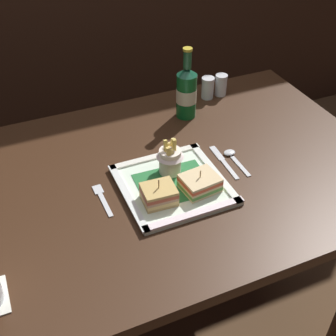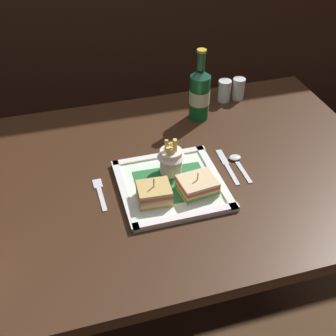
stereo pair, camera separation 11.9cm
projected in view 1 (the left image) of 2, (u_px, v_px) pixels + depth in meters
The scene contains 12 objects.
ground_plane at pixel (165, 325), 1.72m from camera, with size 6.00×6.00×0.00m, color #523822.
dining_table at pixel (164, 213), 1.35m from camera, with size 1.27×0.84×0.77m.
square_plate at pixel (172, 185), 1.19m from camera, with size 0.27×0.27×0.02m.
sandwich_half_left at pixel (159, 194), 1.12m from camera, with size 0.09×0.08×0.07m.
sandwich_half_right at pixel (200, 183), 1.16m from camera, with size 0.10×0.09×0.06m.
fries_cup at pixel (170, 157), 1.20m from camera, with size 0.08×0.08×0.11m.
beer_bottle at pixel (186, 92), 1.42m from camera, with size 0.07×0.07×0.24m.
fork at pixel (102, 198), 1.16m from camera, with size 0.02×0.13×0.00m.
knife at pixel (223, 161), 1.28m from camera, with size 0.02×0.16×0.00m.
spoon at pixel (232, 156), 1.29m from camera, with size 0.04×0.13×0.01m.
salt_shaker at pixel (208, 89), 1.55m from camera, with size 0.04×0.04×0.08m.
pepper_shaker at pixel (221, 86), 1.56m from camera, with size 0.04×0.04×0.08m.
Camera 1 is at (-0.37, -0.89, 1.55)m, focal length 47.49 mm.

